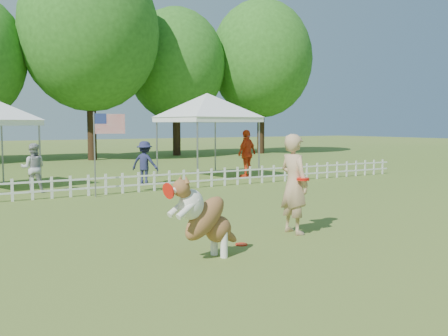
# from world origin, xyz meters

# --- Properties ---
(ground) EXTENTS (120.00, 120.00, 0.00)m
(ground) POSITION_xyz_m (0.00, 0.00, 0.00)
(ground) COLOR #426D22
(ground) RESTS_ON ground
(picket_fence) EXTENTS (22.00, 0.08, 0.60)m
(picket_fence) POSITION_xyz_m (0.00, 7.00, 0.30)
(picket_fence) COLOR white
(picket_fence) RESTS_ON ground
(handler) EXTENTS (0.44, 0.67, 1.84)m
(handler) POSITION_xyz_m (0.62, 0.22, 0.92)
(handler) COLOR tan
(handler) RESTS_ON ground
(dog) EXTENTS (1.27, 0.65, 1.26)m
(dog) POSITION_xyz_m (-1.65, -0.52, 0.63)
(dog) COLOR brown
(dog) RESTS_ON ground
(frisbee_on_turf) EXTENTS (0.22, 0.22, 0.02)m
(frisbee_on_turf) POSITION_xyz_m (-0.71, -0.04, 0.01)
(frisbee_on_turf) COLOR red
(frisbee_on_turf) RESTS_ON ground
(canopy_tent_right) EXTENTS (3.30, 3.30, 3.11)m
(canopy_tent_right) POSITION_xyz_m (4.02, 9.54, 1.56)
(canopy_tent_right) COLOR white
(canopy_tent_right) RESTS_ON ground
(flag_pole) EXTENTS (0.91, 0.23, 2.36)m
(flag_pole) POSITION_xyz_m (-1.15, 6.66, 1.18)
(flag_pole) COLOR gray
(flag_pole) RESTS_ON ground
(spectator_a) EXTENTS (0.84, 0.73, 1.46)m
(spectator_a) POSITION_xyz_m (-2.43, 8.54, 0.73)
(spectator_a) COLOR #A8A9AD
(spectator_a) RESTS_ON ground
(spectator_b) EXTENTS (1.03, 1.06, 1.46)m
(spectator_b) POSITION_xyz_m (1.13, 8.66, 0.73)
(spectator_b) COLOR #222549
(spectator_b) RESTS_ON ground
(spectator_c) EXTENTS (1.15, 0.81, 1.81)m
(spectator_c) POSITION_xyz_m (5.29, 8.76, 0.91)
(spectator_c) COLOR #F0421C
(spectator_c) RESTS_ON ground
(tree_center_right) EXTENTS (7.60, 7.60, 12.60)m
(tree_center_right) POSITION_xyz_m (3.00, 21.00, 6.30)
(tree_center_right) COLOR #285D1A
(tree_center_right) RESTS_ON ground
(tree_right) EXTENTS (6.20, 6.20, 10.40)m
(tree_right) POSITION_xyz_m (9.00, 22.50, 5.20)
(tree_right) COLOR #285D1A
(tree_right) RESTS_ON ground
(tree_far_right) EXTENTS (7.00, 7.00, 11.40)m
(tree_far_right) POSITION_xyz_m (15.00, 21.50, 5.70)
(tree_far_right) COLOR #285D1A
(tree_far_right) RESTS_ON ground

